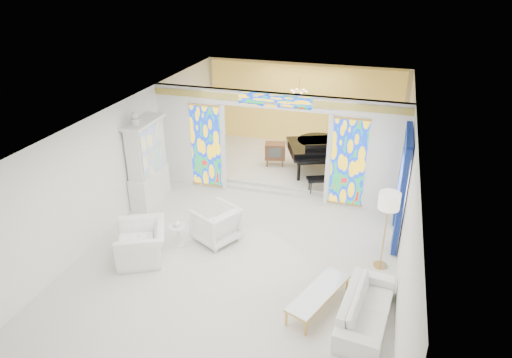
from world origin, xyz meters
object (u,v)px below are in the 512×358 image
(grand_piano, at_px, (316,148))
(tv_console, at_px, (275,151))
(armchair_right, at_px, (216,224))
(armchair_left, at_px, (142,243))
(coffee_table, at_px, (319,293))
(china_cabinet, at_px, (147,163))
(sofa, at_px, (366,308))

(grand_piano, relative_size, tv_console, 4.04)
(armchair_right, distance_m, grand_piano, 4.72)
(armchair_left, distance_m, tv_console, 5.78)
(coffee_table, bearing_deg, armchair_right, 149.08)
(armchair_right, bearing_deg, coffee_table, 87.38)
(armchair_right, xyz_separation_m, grand_piano, (1.61, 4.41, 0.46))
(armchair_left, distance_m, grand_piano, 6.35)
(armchair_right, bearing_deg, china_cabinet, -89.48)
(china_cabinet, distance_m, sofa, 6.95)
(sofa, height_order, tv_console, tv_console)
(china_cabinet, height_order, armchair_right, china_cabinet)
(armchair_right, relative_size, sofa, 0.46)
(china_cabinet, relative_size, grand_piano, 0.91)
(china_cabinet, relative_size, armchair_left, 2.21)
(armchair_right, bearing_deg, tv_console, -156.03)
(china_cabinet, height_order, sofa, china_cabinet)
(armchair_left, bearing_deg, tv_console, 136.04)
(sofa, bearing_deg, china_cabinet, 69.69)
(grand_piano, bearing_deg, china_cabinet, -164.91)
(armchair_right, height_order, tv_console, tv_console)
(grand_piano, bearing_deg, sofa, -93.64)
(sofa, distance_m, tv_console, 7.01)
(coffee_table, bearing_deg, tv_console, 112.15)
(sofa, xyz_separation_m, tv_console, (-3.36, 6.13, 0.36))
(china_cabinet, xyz_separation_m, coffee_table, (5.25, -2.97, -0.83))
(armchair_left, relative_size, sofa, 0.59)
(armchair_right, distance_m, tv_console, 4.36)
(tv_console, bearing_deg, china_cabinet, -145.39)
(sofa, bearing_deg, armchair_right, 70.48)
(china_cabinet, relative_size, sofa, 1.31)
(china_cabinet, bearing_deg, grand_piano, 37.26)
(armchair_left, bearing_deg, sofa, 55.93)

